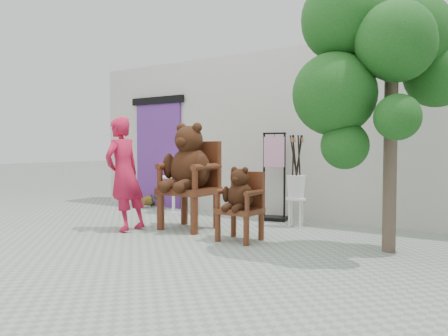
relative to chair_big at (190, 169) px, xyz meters
name	(u,v)px	position (x,y,z in m)	size (l,w,h in m)	color
ground_plane	(201,247)	(0.87, -0.90, -0.93)	(60.00, 60.00, 0.00)	gray
back_wall	(300,134)	(0.87, 2.20, 0.57)	(9.00, 1.00, 3.00)	beige
doorway	(159,152)	(-2.13, 1.68, 0.24)	(1.40, 0.11, 2.33)	#5C2B81
chair_big	(190,169)	(0.00, 0.00, 0.00)	(0.77, 0.86, 1.63)	#411D0E
chair_small	(241,197)	(1.10, -0.31, -0.34)	(0.53, 0.54, 1.00)	#411D0E
person	(124,174)	(-0.76, -0.63, -0.07)	(0.62, 0.41, 1.71)	#B51638
cafe_table	(173,190)	(-1.32, 1.19, -0.49)	(0.60, 0.60, 0.70)	white
display_stand	(274,186)	(0.72, 1.44, -0.34)	(0.52, 0.44, 1.51)	black
stool_bucket	(296,186)	(1.29, 1.07, -0.28)	(0.32, 0.32, 1.45)	white
tree	(377,52)	(2.80, -0.09, 1.42)	(1.85, 1.62, 3.27)	#453529
potted_plant	(151,199)	(-2.16, 1.45, -0.74)	(0.33, 0.29, 0.37)	#0F3711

